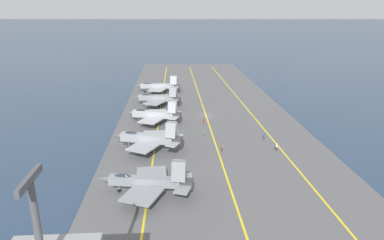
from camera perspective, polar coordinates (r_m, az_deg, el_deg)
ground_plane at (r=100.55m, az=2.31°, el=0.61°), size 2000.00×2000.00×0.00m
carrier_deck at (r=100.49m, az=2.32°, el=0.72°), size 193.50×49.47×0.40m
deck_stripe_foul_line at (r=102.66m, az=9.90°, el=0.95°), size 174.12×3.75×0.01m
deck_stripe_centerline at (r=100.43m, az=2.32°, el=0.83°), size 174.15×0.36×0.01m
deck_stripe_edge_line at (r=100.01m, az=-5.46°, el=0.68°), size 174.14×2.84×0.01m
parked_jet_nearest at (r=58.43m, az=-7.42°, el=-10.11°), size 13.73×16.36×6.38m
parked_jet_second at (r=75.51m, az=-7.31°, el=-3.05°), size 13.61×16.00×6.87m
parked_jet_third at (r=93.20m, az=-6.32°, el=0.95°), size 13.33×15.32×6.31m
parked_jet_fourth at (r=109.63m, az=-5.76°, el=3.65°), size 13.70×15.60×6.34m
parked_jet_fifth at (r=127.40m, az=-5.59°, el=5.66°), size 14.49×16.90×6.32m
crew_green_vest at (r=83.55m, az=2.07°, el=-2.14°), size 0.42×0.32×1.67m
crew_red_vest at (r=91.93m, az=1.90°, el=-0.21°), size 0.44×0.46×1.72m
crew_white_vest at (r=77.48m, az=13.94°, el=-4.33°), size 0.45×0.38×1.72m
crew_brown_vest at (r=75.08m, az=5.05°, el=-4.58°), size 0.42×0.32×1.73m
crew_blue_vest at (r=83.11m, az=12.01°, el=-2.63°), size 0.27×0.39×1.73m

